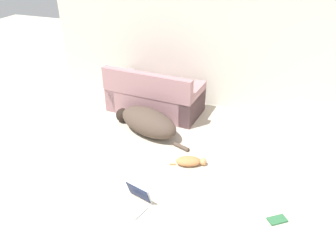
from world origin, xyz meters
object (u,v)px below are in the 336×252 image
at_px(dog, 147,122).
at_px(book_green, 277,220).
at_px(laptop_open, 135,198).
at_px(couch, 154,97).
at_px(cat, 190,161).

xyz_separation_m(dog, book_green, (2.17, -1.28, -0.20)).
xyz_separation_m(laptop_open, book_green, (1.65, 0.31, -0.07)).
xyz_separation_m(couch, dog, (0.18, -0.76, -0.07)).
height_order(couch, book_green, couch).
distance_m(dog, laptop_open, 1.67).
bearing_deg(cat, dog, 125.96).
height_order(cat, laptop_open, laptop_open).
bearing_deg(dog, laptop_open, 128.89).
xyz_separation_m(couch, laptop_open, (0.70, -2.34, -0.20)).
bearing_deg(dog, couch, -56.32).
height_order(couch, laptop_open, couch).
height_order(dog, book_green, dog).
distance_m(couch, dog, 0.78).
distance_m(cat, book_green, 1.42).
bearing_deg(laptop_open, dog, 124.02).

